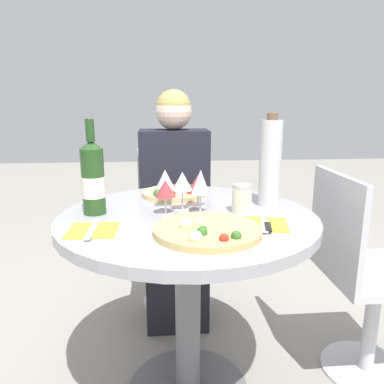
% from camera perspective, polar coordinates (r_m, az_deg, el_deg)
% --- Properties ---
extents(dining_table, '(0.92, 0.92, 0.75)m').
position_cam_1_polar(dining_table, '(1.40, -0.65, -9.93)').
color(dining_table, slate).
rests_on(dining_table, ground_plane).
extents(chair_behind_diner, '(0.42, 0.42, 0.88)m').
position_cam_1_polar(chair_behind_diner, '(2.18, -2.67, -5.27)').
color(chair_behind_diner, silver).
rests_on(chair_behind_diner, ground_plane).
extents(seated_diner, '(0.37, 0.45, 1.21)m').
position_cam_1_polar(seated_diner, '(2.01, -2.54, -3.82)').
color(seated_diner, black).
rests_on(seated_diner, ground_plane).
extents(chair_empty_side, '(0.42, 0.42, 0.88)m').
position_cam_1_polar(chair_empty_side, '(1.72, 24.51, -11.92)').
color(chair_empty_side, silver).
rests_on(chair_empty_side, ground_plane).
extents(pizza_large, '(0.33, 0.33, 0.05)m').
position_cam_1_polar(pizza_large, '(1.14, 2.29, -5.86)').
color(pizza_large, '#DBB26B').
rests_on(pizza_large, dining_table).
extents(pizza_small_far, '(0.26, 0.26, 0.05)m').
position_cam_1_polar(pizza_small_far, '(1.59, -2.75, -0.15)').
color(pizza_small_far, '#E5C17F').
rests_on(pizza_small_far, dining_table).
extents(wine_bottle, '(0.08, 0.08, 0.34)m').
position_cam_1_polar(wine_bottle, '(1.37, -14.85, 2.03)').
color(wine_bottle, '#23471E').
rests_on(wine_bottle, dining_table).
extents(tall_carafe, '(0.08, 0.08, 0.35)m').
position_cam_1_polar(tall_carafe, '(1.46, 11.84, 4.40)').
color(tall_carafe, silver).
rests_on(tall_carafe, dining_table).
extents(sugar_shaker, '(0.07, 0.07, 0.10)m').
position_cam_1_polar(sugar_shaker, '(1.36, 7.60, -1.01)').
color(sugar_shaker, silver).
rests_on(sugar_shaker, dining_table).
extents(wine_glass_front_right, '(0.07, 0.07, 0.16)m').
position_cam_1_polar(wine_glass_front_right, '(1.33, 1.32, 1.42)').
color(wine_glass_front_right, silver).
rests_on(wine_glass_front_right, dining_table).
extents(wine_glass_back_right, '(0.08, 0.08, 0.12)m').
position_cam_1_polar(wine_glass_back_right, '(1.42, 0.94, 1.34)').
color(wine_glass_back_right, silver).
rests_on(wine_glass_back_right, dining_table).
extents(wine_glass_center, '(0.07, 0.07, 0.14)m').
position_cam_1_polar(wine_glass_center, '(1.37, -1.48, 1.54)').
color(wine_glass_center, silver).
rests_on(wine_glass_center, dining_table).
extents(wine_glass_front_left, '(0.07, 0.07, 0.12)m').
position_cam_1_polar(wine_glass_front_left, '(1.32, -4.06, 0.42)').
color(wine_glass_front_left, silver).
rests_on(wine_glass_front_left, dining_table).
extents(wine_glass_back_left, '(0.07, 0.07, 0.15)m').
position_cam_1_polar(wine_glass_back_left, '(1.41, -4.12, 1.86)').
color(wine_glass_back_left, silver).
rests_on(wine_glass_back_left, dining_table).
extents(place_setting_left, '(0.15, 0.19, 0.01)m').
position_cam_1_polar(place_setting_left, '(1.21, -14.89, -5.64)').
color(place_setting_left, yellow).
rests_on(place_setting_left, dining_table).
extents(place_setting_right, '(0.18, 0.19, 0.01)m').
position_cam_1_polar(place_setting_right, '(1.25, 10.94, -4.81)').
color(place_setting_right, yellow).
rests_on(place_setting_right, dining_table).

